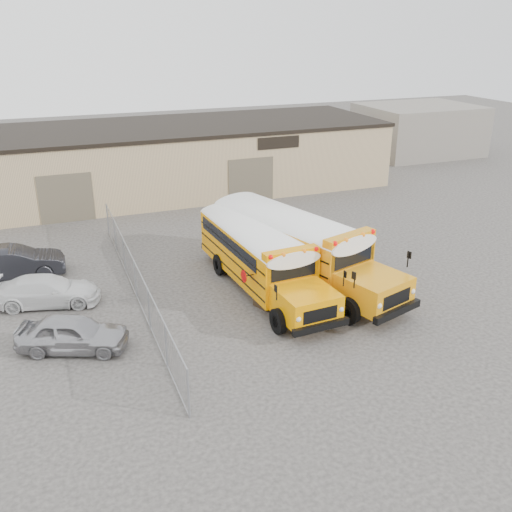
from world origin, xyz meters
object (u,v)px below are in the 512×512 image
object	(u,v)px
school_bus_right	(215,208)
car_silver	(73,333)
car_dark	(14,263)
tarp_bundle	(268,289)
school_bus_left	(212,215)
car_white	(47,291)

from	to	relation	value
school_bus_right	car_silver	xyz separation A→B (m)	(-8.49, -9.20, -1.18)
school_bus_right	car_silver	world-z (taller)	school_bus_right
car_silver	car_dark	bearing A→B (deg)	36.82
tarp_bundle	car_dark	distance (m)	12.47
school_bus_right	school_bus_left	bearing A→B (deg)	-126.87
car_dark	car_white	bearing A→B (deg)	-157.15
school_bus_right	tarp_bundle	xyz separation A→B (m)	(-0.32, -8.49, -1.11)
school_bus_left	tarp_bundle	world-z (taller)	school_bus_left
school_bus_right	car_dark	xyz separation A→B (m)	(-10.56, -1.36, -1.11)
car_silver	car_white	distance (m)	4.35
car_silver	car_white	xyz separation A→B (m)	(-0.73, 4.29, -0.05)
school_bus_left	car_white	size ratio (longest dim) A/B	2.29
tarp_bundle	car_white	xyz separation A→B (m)	(-8.89, 3.58, -0.11)
car_silver	car_white	world-z (taller)	car_silver
school_bus_left	tarp_bundle	xyz separation A→B (m)	(0.05, -8.00, -0.94)
school_bus_left	car_white	world-z (taller)	school_bus_left
car_white	car_dark	distance (m)	3.80
school_bus_right	tarp_bundle	world-z (taller)	school_bus_right
school_bus_right	car_dark	size ratio (longest dim) A/B	2.44
school_bus_left	car_dark	distance (m)	10.26
tarp_bundle	car_white	distance (m)	9.59
tarp_bundle	car_white	world-z (taller)	tarp_bundle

